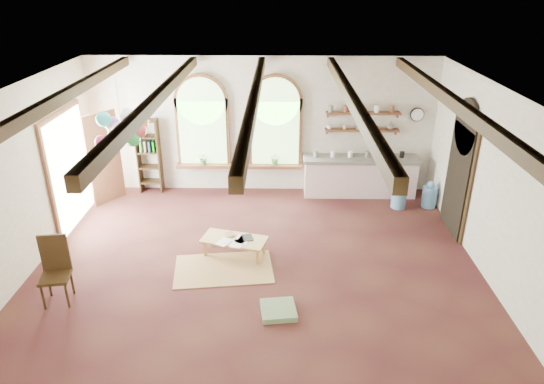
{
  "coord_description": "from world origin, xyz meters",
  "views": [
    {
      "loc": [
        0.4,
        -7.43,
        4.87
      ],
      "look_at": [
        0.27,
        0.6,
        1.22
      ],
      "focal_mm": 32.0,
      "sensor_mm": 36.0,
      "label": 1
    }
  ],
  "objects_px": {
    "kitchen_counter": "(360,176)",
    "balloon_cluster": "(122,128)",
    "coffee_table": "(234,241)",
    "side_chair": "(57,284)"
  },
  "relations": [
    {
      "from": "coffee_table",
      "to": "side_chair",
      "type": "height_order",
      "value": "side_chair"
    },
    {
      "from": "coffee_table",
      "to": "side_chair",
      "type": "relative_size",
      "value": 1.16
    },
    {
      "from": "side_chair",
      "to": "balloon_cluster",
      "type": "height_order",
      "value": "balloon_cluster"
    },
    {
      "from": "kitchen_counter",
      "to": "balloon_cluster",
      "type": "relative_size",
      "value": 2.3
    },
    {
      "from": "coffee_table",
      "to": "side_chair",
      "type": "xyz_separation_m",
      "value": [
        -2.72,
        -1.45,
        0.02
      ]
    },
    {
      "from": "kitchen_counter",
      "to": "balloon_cluster",
      "type": "bearing_deg",
      "value": -152.95
    },
    {
      "from": "side_chair",
      "to": "coffee_table",
      "type": "bearing_deg",
      "value": 28.09
    },
    {
      "from": "coffee_table",
      "to": "balloon_cluster",
      "type": "xyz_separation_m",
      "value": [
        -1.96,
        0.38,
        2.05
      ]
    },
    {
      "from": "side_chair",
      "to": "kitchen_counter",
      "type": "bearing_deg",
      "value": 37.82
    },
    {
      "from": "coffee_table",
      "to": "balloon_cluster",
      "type": "bearing_deg",
      "value": 168.93
    }
  ]
}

